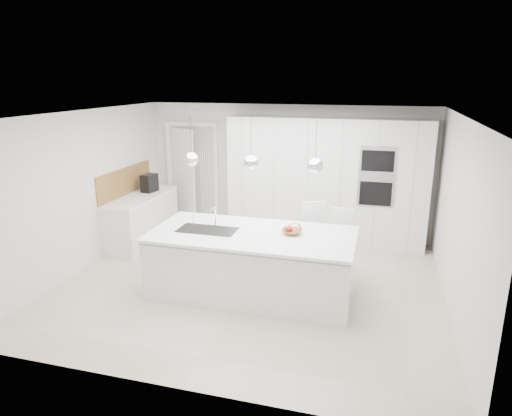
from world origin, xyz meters
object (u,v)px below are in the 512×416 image
(bar_stool_right, at_px, (340,245))
(bar_stool_left, at_px, (311,241))
(fruit_bowl, at_px, (292,232))
(island_base, at_px, (251,265))
(espresso_machine, at_px, (149,183))

(bar_stool_right, bearing_deg, bar_stool_left, -172.94)
(fruit_bowl, bearing_deg, bar_stool_right, 50.18)
(bar_stool_left, xyz_separation_m, bar_stool_right, (0.43, 0.04, -0.04))
(island_base, bearing_deg, bar_stool_right, 37.41)
(bar_stool_left, bearing_deg, espresso_machine, 138.91)
(island_base, relative_size, fruit_bowl, 10.01)
(espresso_machine, height_order, bar_stool_right, espresso_machine)
(bar_stool_left, bearing_deg, fruit_bowl, -128.04)
(espresso_machine, relative_size, bar_stool_left, 0.29)
(island_base, xyz_separation_m, fruit_bowl, (0.54, 0.15, 0.50))
(fruit_bowl, bearing_deg, espresso_machine, 151.32)
(fruit_bowl, xyz_separation_m, bar_stool_left, (0.17, 0.68, -0.36))
(bar_stool_left, bearing_deg, bar_stool_right, -18.98)
(espresso_machine, distance_m, bar_stool_left, 3.42)
(bar_stool_left, relative_size, bar_stool_right, 1.07)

